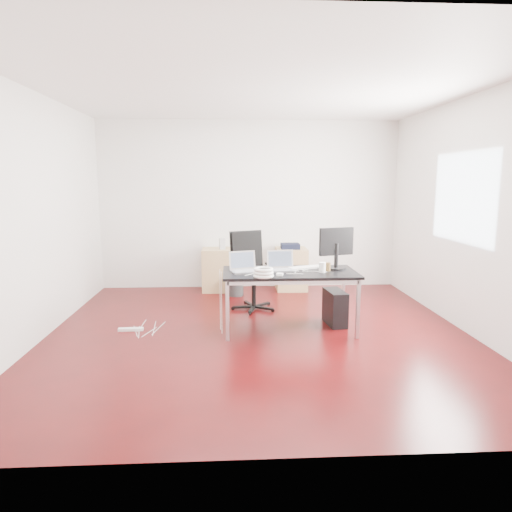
{
  "coord_description": "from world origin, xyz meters",
  "views": [
    {
      "loc": [
        -0.32,
        -5.22,
        1.8
      ],
      "look_at": [
        0.0,
        0.55,
        0.85
      ],
      "focal_mm": 32.0,
      "sensor_mm": 36.0,
      "label": 1
    }
  ],
  "objects": [
    {
      "name": "pc_tower",
      "position": [
        0.99,
        0.3,
        0.22
      ],
      "size": [
        0.25,
        0.47,
        0.44
      ],
      "primitive_type": "cube",
      "rotation": [
        0.0,
        0.0,
        0.11
      ],
      "color": "black",
      "rests_on": "ground"
    },
    {
      "name": "monitor",
      "position": [
        0.97,
        0.26,
        1.01
      ],
      "size": [
        0.45,
        0.26,
        0.51
      ],
      "rotation": [
        0.0,
        0.0,
        0.29
      ],
      "color": "black",
      "rests_on": "desk"
    },
    {
      "name": "wastebasket",
      "position": [
        -0.25,
        1.86,
        0.14
      ],
      "size": [
        0.29,
        0.29,
        0.28
      ],
      "primitive_type": "cylinder",
      "rotation": [
        0.0,
        0.0,
        -0.24
      ],
      "color": "black",
      "rests_on": "ground"
    },
    {
      "name": "navy_garment",
      "position": [
        0.65,
        2.16,
        0.74
      ],
      "size": [
        0.3,
        0.24,
        0.09
      ],
      "primitive_type": "cube",
      "rotation": [
        0.0,
        0.0,
        -0.0
      ],
      "color": "black",
      "rests_on": "filing_cabinet_right"
    },
    {
      "name": "room_shell",
      "position": [
        0.04,
        0.0,
        1.4
      ],
      "size": [
        5.0,
        5.0,
        5.0
      ],
      "color": "#350607",
      "rests_on": "ground"
    },
    {
      "name": "cable_coil",
      "position": [
        0.04,
        -0.2,
        0.78
      ],
      "size": [
        0.24,
        0.24,
        0.11
      ],
      "rotation": [
        0.0,
        0.0,
        -0.19
      ],
      "color": "white",
      "rests_on": "desk"
    },
    {
      "name": "keyboard",
      "position": [
        0.6,
        0.3,
        0.74
      ],
      "size": [
        0.46,
        0.28,
        0.02
      ],
      "primitive_type": "cube",
      "rotation": [
        0.0,
        0.0,
        0.35
      ],
      "color": "white",
      "rests_on": "desk"
    },
    {
      "name": "laptop_left",
      "position": [
        -0.17,
        0.16,
        0.79
      ],
      "size": [
        0.39,
        0.34,
        0.23
      ],
      "rotation": [
        0.0,
        0.0,
        0.29
      ],
      "color": "silver",
      "rests_on": "desk"
    },
    {
      "name": "desk",
      "position": [
        0.38,
        0.12,
        0.68
      ],
      "size": [
        1.6,
        0.8,
        0.73
      ],
      "color": "black",
      "rests_on": "ground"
    },
    {
      "name": "power_strip",
      "position": [
        -1.55,
        0.18,
        0.02
      ],
      "size": [
        0.3,
        0.07,
        0.04
      ],
      "primitive_type": "cube",
      "rotation": [
        0.0,
        0.0,
        0.02
      ],
      "color": "white",
      "rests_on": "ground"
    },
    {
      "name": "filing_cabinet_left",
      "position": [
        -0.54,
        2.23,
        0.35
      ],
      "size": [
        0.5,
        0.5,
        0.7
      ],
      "primitive_type": "cube",
      "color": "#A18050",
      "rests_on": "ground"
    },
    {
      "name": "cup_white",
      "position": [
        0.76,
        0.04,
        0.79
      ],
      "size": [
        0.09,
        0.09,
        0.12
      ],
      "primitive_type": "cylinder",
      "rotation": [
        0.0,
        0.0,
        0.11
      ],
      "color": "white",
      "rests_on": "desk"
    },
    {
      "name": "office_chair",
      "position": [
        -0.04,
        1.12,
        0.61
      ],
      "size": [
        0.63,
        0.64,
        1.08
      ],
      "rotation": [
        0.0,
        0.0,
        0.4
      ],
      "color": "black",
      "rests_on": "ground"
    },
    {
      "name": "laptop_right",
      "position": [
        0.29,
        0.22,
        0.79
      ],
      "size": [
        0.35,
        0.28,
        0.23
      ],
      "rotation": [
        0.0,
        0.0,
        0.08
      ],
      "color": "silver",
      "rests_on": "desk"
    },
    {
      "name": "power_adapter",
      "position": [
        0.24,
        -0.12,
        0.74
      ],
      "size": [
        0.09,
        0.09,
        0.03
      ],
      "primitive_type": "cube",
      "rotation": [
        0.0,
        0.0,
        -0.29
      ],
      "color": "white",
      "rests_on": "desk"
    },
    {
      "name": "speaker",
      "position": [
        -0.46,
        2.17,
        0.79
      ],
      "size": [
        0.11,
        0.1,
        0.18
      ],
      "primitive_type": "cube",
      "rotation": [
        0.0,
        0.0,
        0.23
      ],
      "color": "#9E9E9E",
      "rests_on": "filing_cabinet_left"
    },
    {
      "name": "cup_brown",
      "position": [
        0.84,
        0.12,
        0.78
      ],
      "size": [
        0.08,
        0.08,
        0.1
      ],
      "primitive_type": "cylinder",
      "rotation": [
        0.0,
        0.0,
        0.07
      ],
      "color": "brown",
      "rests_on": "desk"
    },
    {
      "name": "filing_cabinet_right",
      "position": [
        0.69,
        2.23,
        0.35
      ],
      "size": [
        0.5,
        0.5,
        0.7
      ],
      "primitive_type": "cube",
      "color": "#A18050",
      "rests_on": "ground"
    }
  ]
}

